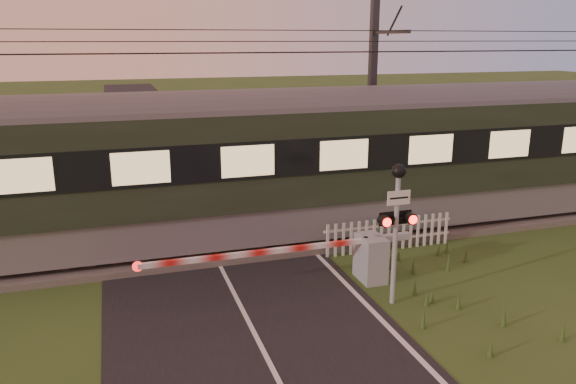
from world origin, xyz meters
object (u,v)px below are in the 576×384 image
object	(u,v)px
crossing_signal	(397,209)
picket_fence	(389,234)
boom_gate	(360,257)
catenary_mast	(373,97)

from	to	relation	value
crossing_signal	picket_fence	xyz separation A→B (m)	(1.47, 3.04, -1.77)
picket_fence	crossing_signal	bearing A→B (deg)	-115.80
boom_gate	catenary_mast	size ratio (longest dim) A/B	0.89
picket_fence	catenary_mast	xyz separation A→B (m)	(1.33, 4.13, 3.45)
crossing_signal	catenary_mast	world-z (taller)	catenary_mast
crossing_signal	boom_gate	bearing A→B (deg)	99.13
picket_fence	catenary_mast	world-z (taller)	catenary_mast
picket_fence	catenary_mast	bearing A→B (deg)	72.08
crossing_signal	catenary_mast	bearing A→B (deg)	68.63
crossing_signal	picket_fence	world-z (taller)	crossing_signal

